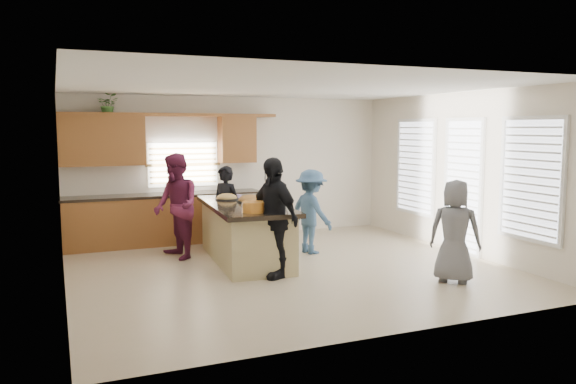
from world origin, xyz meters
name	(u,v)px	position (x,y,z in m)	size (l,w,h in m)	color
floor	(290,269)	(0.00, 0.00, 0.00)	(6.50, 6.50, 0.00)	#C4AE91
room_shell	(290,147)	(0.00, 0.00, 1.90)	(6.52, 6.02, 2.81)	silver
back_cabinetry	(162,196)	(-1.47, 2.73, 0.91)	(4.08, 0.66, 2.46)	brown
right_wall_glazing	(464,177)	(3.22, -0.13, 1.34)	(0.06, 4.00, 2.25)	white
island	(245,234)	(-0.46, 0.80, 0.45)	(1.35, 2.78, 0.95)	tan
platter_front	(254,204)	(-0.42, 0.49, 0.98)	(0.40, 0.40, 0.16)	black
platter_mid	(250,200)	(-0.30, 0.98, 0.98)	(0.46, 0.46, 0.19)	black
platter_back	(227,198)	(-0.59, 1.41, 0.98)	(0.40, 0.40, 0.16)	black
salad_bowl	(254,206)	(-0.64, -0.16, 1.04)	(0.35, 0.35, 0.16)	orange
clear_cup	(285,207)	(-0.13, -0.14, 1.00)	(0.09, 0.09, 0.11)	white
plate_stack	(236,196)	(-0.34, 1.69, 0.97)	(0.21, 0.21, 0.05)	#BD99DE
flower_vase	(226,184)	(-0.43, 2.01, 1.17)	(0.14, 0.14, 0.41)	silver
potted_plant	(108,105)	(-2.37, 2.82, 2.60)	(0.36, 0.31, 0.40)	#447C31
woman_left_back	(225,209)	(-0.56, 1.60, 0.76)	(0.55, 0.36, 1.52)	black
woman_left_mid	(176,206)	(-1.47, 1.37, 0.89)	(0.86, 0.67, 1.77)	maroon
woman_left_front	(273,217)	(-0.40, -0.32, 0.88)	(1.03, 0.43, 1.76)	black
woman_right_back	(311,212)	(0.79, 0.90, 0.73)	(0.95, 0.54, 1.47)	#335170
woman_right_front	(455,231)	(1.87, -1.58, 0.73)	(0.72, 0.47, 1.47)	slate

